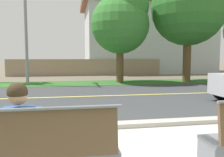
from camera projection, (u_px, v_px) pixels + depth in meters
The scene contains 12 objects.
ground_plane at pixel (97, 91), 10.56m from camera, with size 140.00×140.00×0.00m, color #665B4C.
curb_edge at pixel (125, 125), 5.02m from camera, with size 44.00×0.30×0.11m, color #ADA89E.
street_asphalt at pixel (101, 96), 9.09m from camera, with size 52.00×8.00×0.01m, color #383A3D.
road_centre_line at pixel (101, 96), 9.09m from camera, with size 48.00×0.14×0.01m, color #E0CC4C.
far_verge_grass at pixel (91, 83), 13.74m from camera, with size 48.00×2.80×0.02m, color #2D6026.
bench_left at pixel (26, 153), 2.54m from camera, with size 2.10×0.48×1.01m.
seated_person_blue at pixel (21, 130), 2.67m from camera, with size 0.52×0.68×1.25m.
streetlamp at pixel (26, 9), 12.55m from camera, with size 0.24×2.10×7.30m.
shade_tree_far_left at pixel (122, 20), 13.73m from camera, with size 3.52×3.52×5.80m.
shade_tree_left at pixel (191, 3), 13.92m from camera, with size 4.53×4.53×7.47m.
garden_wall at pixel (87, 67), 19.55m from camera, with size 13.00×0.36×1.40m, color gray.
house_across_street at pixel (147, 38), 23.54m from camera, with size 13.31×6.91×7.06m.
Camera 1 is at (-1.13, -2.43, 1.52)m, focal length 36.76 mm.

